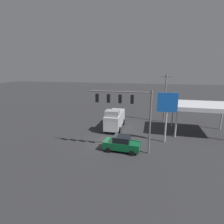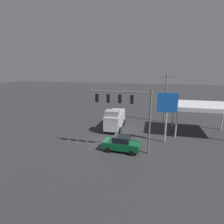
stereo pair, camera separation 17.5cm
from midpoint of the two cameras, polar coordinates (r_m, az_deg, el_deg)
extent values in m
plane|color=#2D2D30|center=(24.20, -0.93, -10.06)|extent=(200.00, 200.00, 0.00)
cylinder|color=slate|center=(20.50, 12.46, -3.57)|extent=(0.20, 0.20, 7.58)
cylinder|color=slate|center=(20.12, 2.71, 6.61)|extent=(7.14, 0.14, 0.14)
cube|color=black|center=(20.02, 6.76, 4.12)|extent=(0.36, 0.28, 1.00)
sphere|color=#FF4141|center=(20.15, 6.85, 5.04)|extent=(0.22, 0.22, 0.22)
sphere|color=#392305|center=(20.20, 6.83, 4.20)|extent=(0.22, 0.22, 0.22)
sphere|color=black|center=(20.25, 6.80, 3.37)|extent=(0.22, 0.22, 0.22)
cube|color=black|center=(20.23, 2.83, 4.30)|extent=(0.36, 0.28, 1.00)
sphere|color=#FF4141|center=(20.36, 2.94, 5.22)|extent=(0.22, 0.22, 0.22)
sphere|color=#392305|center=(20.41, 2.93, 4.38)|extent=(0.22, 0.22, 0.22)
sphere|color=black|center=(20.46, 2.92, 3.56)|extent=(0.22, 0.22, 0.22)
cube|color=black|center=(20.53, -1.00, 4.46)|extent=(0.36, 0.28, 1.00)
sphere|color=#FF4141|center=(20.66, -0.87, 5.36)|extent=(0.22, 0.22, 0.22)
sphere|color=#392305|center=(20.71, -0.87, 4.54)|extent=(0.22, 0.22, 0.22)
sphere|color=black|center=(20.76, -0.86, 3.73)|extent=(0.22, 0.22, 0.22)
cube|color=black|center=(20.92, -4.70, 4.60)|extent=(0.36, 0.28, 1.00)
sphere|color=#FF4141|center=(21.05, -4.56, 5.48)|extent=(0.22, 0.22, 0.22)
sphere|color=#392305|center=(21.10, -4.54, 4.68)|extent=(0.22, 0.22, 0.22)
sphere|color=black|center=(21.15, -4.53, 3.87)|extent=(0.22, 0.22, 0.22)
cylinder|color=slate|center=(33.77, 17.17, 4.26)|extent=(0.26, 0.26, 9.04)
cube|color=slate|center=(33.38, 17.65, 10.89)|extent=(2.40, 0.14, 0.14)
cube|color=silver|center=(29.83, 27.58, 1.74)|extent=(8.90, 6.42, 0.60)
cube|color=red|center=(32.92, 26.30, 2.90)|extent=(8.90, 0.06, 0.36)
cylinder|color=#B7B7BC|center=(33.86, 32.45, -1.62)|extent=(0.24, 0.24, 4.05)
cylinder|color=#B7B7BC|center=(32.17, 19.40, -0.92)|extent=(0.24, 0.24, 4.05)
cylinder|color=#B7B7BC|center=(27.17, 20.38, -3.68)|extent=(0.24, 0.24, 4.05)
cylinder|color=#B7B7BC|center=(24.45, 17.49, -1.94)|extent=(0.24, 0.24, 6.84)
cube|color=blue|center=(23.98, 17.86, 2.98)|extent=(2.60, 0.24, 2.56)
cube|color=black|center=(24.10, 17.84, 3.04)|extent=(1.82, 0.04, 0.90)
cube|color=silver|center=(29.49, 1.22, -2.33)|extent=(2.39, 6.83, 2.20)
cube|color=#A5A7AB|center=(27.10, 0.33, -0.40)|extent=(2.14, 1.83, 0.90)
cylinder|color=black|center=(27.56, 2.66, -5.93)|extent=(0.23, 0.96, 0.96)
cylinder|color=black|center=(28.04, -2.07, -5.57)|extent=(0.23, 0.96, 0.96)
cylinder|color=black|center=(31.69, 4.10, -3.27)|extent=(0.23, 0.96, 0.96)
cylinder|color=black|center=(32.11, -0.03, -3.00)|extent=(0.23, 0.96, 0.96)
cube|color=#0C592D|center=(21.78, 3.38, -10.68)|extent=(4.48, 2.00, 0.90)
cube|color=black|center=(21.46, 3.41, -8.74)|extent=(2.07, 1.75, 0.70)
cylinder|color=black|center=(21.50, -1.01, -12.32)|extent=(0.67, 0.25, 0.66)
cylinder|color=black|center=(23.10, 0.37, -10.38)|extent=(0.67, 0.25, 0.66)
cylinder|color=black|center=(20.92, 6.70, -13.22)|extent=(0.67, 0.25, 0.66)
cylinder|color=black|center=(22.55, 7.51, -11.14)|extent=(0.67, 0.25, 0.66)
camera|label=1|loc=(0.09, -89.80, 0.05)|focal=28.00mm
camera|label=2|loc=(0.09, 90.20, -0.05)|focal=28.00mm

